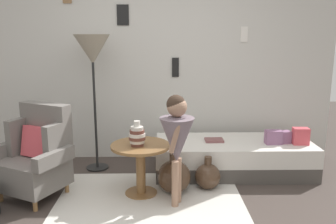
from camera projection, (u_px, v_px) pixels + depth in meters
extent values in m
cube|color=beige|center=(155.00, 64.00, 4.77)|extent=(4.80, 0.10, 2.60)
cube|color=white|center=(244.00, 34.00, 4.66)|extent=(0.09, 0.02, 0.20)
cube|color=gray|center=(244.00, 34.00, 4.66)|extent=(0.07, 0.01, 0.15)
cube|color=black|center=(123.00, 15.00, 4.57)|extent=(0.15, 0.02, 0.26)
cube|color=gray|center=(123.00, 15.00, 4.57)|extent=(0.12, 0.01, 0.20)
cube|color=black|center=(175.00, 67.00, 4.73)|extent=(0.09, 0.02, 0.25)
cube|color=silver|center=(175.00, 67.00, 4.73)|extent=(0.07, 0.01, 0.20)
cube|color=silver|center=(150.00, 199.00, 3.69)|extent=(1.91, 1.40, 0.01)
cylinder|color=#9E7042|center=(1.00, 196.00, 3.65)|extent=(0.04, 0.04, 0.12)
cylinder|color=#9E7042|center=(35.00, 205.00, 3.45)|extent=(0.04, 0.04, 0.12)
cylinder|color=#9E7042|center=(34.00, 180.00, 4.05)|extent=(0.04, 0.04, 0.12)
cylinder|color=#9E7042|center=(67.00, 188.00, 3.84)|extent=(0.04, 0.04, 0.12)
cube|color=slate|center=(33.00, 173.00, 3.70)|extent=(0.79, 0.77, 0.30)
cube|color=slate|center=(46.00, 128.00, 3.81)|extent=(0.60, 0.40, 0.55)
cube|color=slate|center=(20.00, 136.00, 3.83)|extent=(0.21, 0.31, 0.39)
cube|color=slate|center=(57.00, 142.00, 3.60)|extent=(0.21, 0.31, 0.39)
cube|color=slate|center=(7.00, 149.00, 3.78)|extent=(0.31, 0.49, 0.14)
cube|color=slate|center=(54.00, 158.00, 3.50)|extent=(0.31, 0.49, 0.14)
cube|color=#D64C56|center=(38.00, 142.00, 3.72)|extent=(0.40, 0.31, 0.33)
cube|color=#4C4742|center=(233.00, 165.00, 4.43)|extent=(1.90, 0.81, 0.18)
cube|color=silver|center=(233.00, 150.00, 4.38)|extent=(1.90, 0.81, 0.22)
cube|color=#D64C56|center=(301.00, 136.00, 4.22)|extent=(0.19, 0.13, 0.20)
cube|color=gray|center=(282.00, 137.00, 4.28)|extent=(0.20, 0.14, 0.15)
cube|color=gray|center=(273.00, 137.00, 4.24)|extent=(0.19, 0.13, 0.16)
cylinder|color=olive|center=(141.00, 193.00, 3.83)|extent=(0.34, 0.34, 0.02)
cylinder|color=olive|center=(141.00, 170.00, 3.77)|extent=(0.10, 0.10, 0.51)
cylinder|color=olive|center=(140.00, 146.00, 3.72)|extent=(0.62, 0.62, 0.03)
cylinder|color=brown|center=(137.00, 144.00, 3.67)|extent=(0.13, 0.13, 0.03)
cylinder|color=silver|center=(137.00, 141.00, 3.66)|extent=(0.15, 0.15, 0.03)
cylinder|color=brown|center=(137.00, 138.00, 3.65)|extent=(0.17, 0.17, 0.03)
cylinder|color=silver|center=(137.00, 135.00, 3.64)|extent=(0.17, 0.17, 0.03)
cylinder|color=brown|center=(137.00, 131.00, 3.64)|extent=(0.15, 0.15, 0.03)
cylinder|color=silver|center=(137.00, 128.00, 3.63)|extent=(0.13, 0.13, 0.03)
cylinder|color=silver|center=(137.00, 124.00, 3.62)|extent=(0.06, 0.06, 0.06)
cylinder|color=black|center=(98.00, 167.00, 4.57)|extent=(0.28, 0.28, 0.02)
cylinder|color=black|center=(95.00, 107.00, 4.40)|extent=(0.03, 0.03, 1.58)
cone|color=#9E937F|center=(92.00, 49.00, 4.25)|extent=(0.43, 0.43, 0.35)
cylinder|color=#A37A60|center=(175.00, 184.00, 3.49)|extent=(0.07, 0.07, 0.48)
cylinder|color=#A37A60|center=(178.00, 180.00, 3.59)|extent=(0.07, 0.07, 0.48)
cone|color=slate|center=(177.00, 141.00, 3.45)|extent=(0.34, 0.34, 0.45)
cylinder|color=slate|center=(177.00, 126.00, 3.41)|extent=(0.17, 0.17, 0.17)
cylinder|color=#A37A60|center=(175.00, 138.00, 3.32)|extent=(0.14, 0.09, 0.31)
cylinder|color=#A37A60|center=(182.00, 131.00, 3.54)|extent=(0.14, 0.09, 0.31)
sphere|color=#A37A60|center=(177.00, 107.00, 3.38)|extent=(0.19, 0.19, 0.19)
sphere|color=#38281E|center=(176.00, 104.00, 3.37)|extent=(0.18, 0.18, 0.18)
cube|color=brown|center=(214.00, 140.00, 4.35)|extent=(0.22, 0.16, 0.03)
sphere|color=#473323|center=(174.00, 177.00, 3.83)|extent=(0.36, 0.36, 0.36)
cylinder|color=#473323|center=(174.00, 157.00, 3.78)|extent=(0.10, 0.10, 0.09)
sphere|color=#473323|center=(208.00, 176.00, 3.94)|extent=(0.29, 0.29, 0.29)
cylinder|color=#473323|center=(208.00, 161.00, 3.90)|extent=(0.08, 0.08, 0.09)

